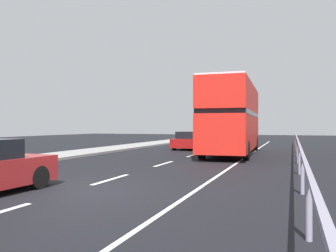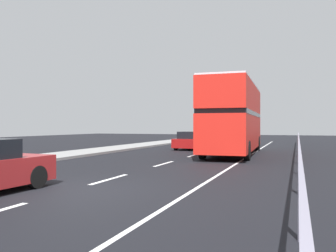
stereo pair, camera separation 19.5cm
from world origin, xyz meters
The scene contains 5 objects.
ground_plane centered at (0.00, 0.00, -0.05)m, with size 73.08×120.00×0.10m, color black.
lane_paint_markings centered at (1.93, 8.18, 0.00)m, with size 3.25×46.00×0.01m.
bridge_side_railing centered at (5.81, 9.00, 0.87)m, with size 0.10×42.00×1.05m.
double_decker_bus_red centered at (2.10, 13.33, 2.30)m, with size 2.89×10.59×4.29m.
sedan_car_ahead centered at (-1.54, 16.97, 0.64)m, with size 2.01×4.54×1.32m.
Camera 1 is at (5.58, -8.15, 1.75)m, focal length 37.30 mm.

